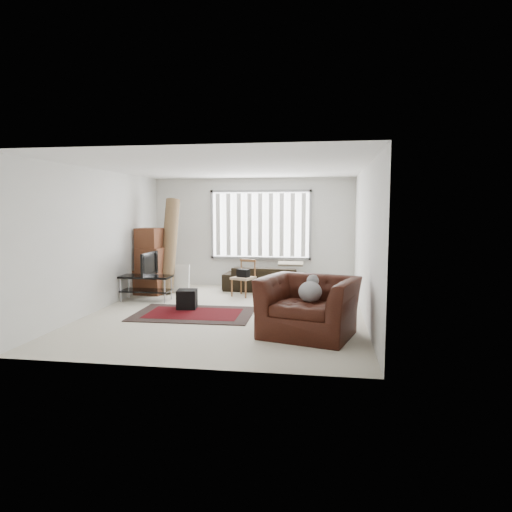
{
  "coord_description": "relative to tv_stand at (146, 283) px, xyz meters",
  "views": [
    {
      "loc": [
        1.81,
        -8.23,
        1.96
      ],
      "look_at": [
        0.49,
        0.33,
        1.05
      ],
      "focal_mm": 32.0,
      "sensor_mm": 36.0,
      "label": 1
    }
  ],
  "objects": [
    {
      "name": "room",
      "position": [
        1.98,
        -0.35,
        1.37
      ],
      "size": [
        6.0,
        6.02,
        2.71
      ],
      "color": "beige",
      "rests_on": "ground"
    },
    {
      "name": "moving_boxes",
      "position": [
        -0.2,
        0.75,
        0.31
      ],
      "size": [
        0.67,
        0.62,
        1.51
      ],
      "color": "#59301C",
      "rests_on": "ground"
    },
    {
      "name": "white_flatpack",
      "position": [
        0.37,
        1.05,
        -0.06
      ],
      "size": [
        0.51,
        0.17,
        0.65
      ],
      "primitive_type": "cube",
      "rotation": [
        -0.14,
        0.0,
        -0.01
      ],
      "color": "silver",
      "rests_on": "ground"
    },
    {
      "name": "tv_stand",
      "position": [
        0.0,
        0.0,
        0.0
      ],
      "size": [
        1.08,
        0.48,
        0.54
      ],
      "color": "black",
      "rests_on": "ground"
    },
    {
      "name": "subwoofer",
      "position": [
        1.11,
        -0.68,
        -0.19
      ],
      "size": [
        0.41,
        0.41,
        0.37
      ],
      "primitive_type": "cube",
      "rotation": [
        0.0,
        0.0,
        0.14
      ],
      "color": "black",
      "rests_on": "persian_rug"
    },
    {
      "name": "tv",
      "position": [
        0.0,
        -0.0,
        0.4
      ],
      "size": [
        0.11,
        0.87,
        0.5
      ],
      "primitive_type": "imported",
      "rotation": [
        0.0,
        0.0,
        1.57
      ],
      "color": "black",
      "rests_on": "tv_stand"
    },
    {
      "name": "rolled_rug",
      "position": [
        0.17,
        1.02,
        0.71
      ],
      "size": [
        0.4,
        0.85,
        2.2
      ],
      "primitive_type": "cylinder",
      "rotation": [
        -0.23,
        0.0,
        -0.09
      ],
      "color": "brown",
      "rests_on": "ground"
    },
    {
      "name": "side_chair",
      "position": [
        1.96,
        0.83,
        0.06
      ],
      "size": [
        0.57,
        0.57,
        0.81
      ],
      "rotation": [
        0.0,
        0.0,
        -0.41
      ],
      "color": "#957D62",
      "rests_on": "ground"
    },
    {
      "name": "sofa",
      "position": [
        2.36,
        1.59,
        -0.01
      ],
      "size": [
        2.03,
        0.96,
        0.76
      ],
      "primitive_type": "imported",
      "rotation": [
        0.0,
        0.0,
        3.09
      ],
      "color": "black",
      "rests_on": "ground"
    },
    {
      "name": "armchair",
      "position": [
        3.51,
        -2.14,
        0.13
      ],
      "size": [
        1.67,
        1.55,
        1.03
      ],
      "rotation": [
        0.0,
        0.0,
        -0.28
      ],
      "color": "#35120A",
      "rests_on": "ground"
    },
    {
      "name": "persian_rug",
      "position": [
        1.35,
        -1.07,
        -0.38
      ],
      "size": [
        2.2,
        1.49,
        0.02
      ],
      "color": "black",
      "rests_on": "ground"
    }
  ]
}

